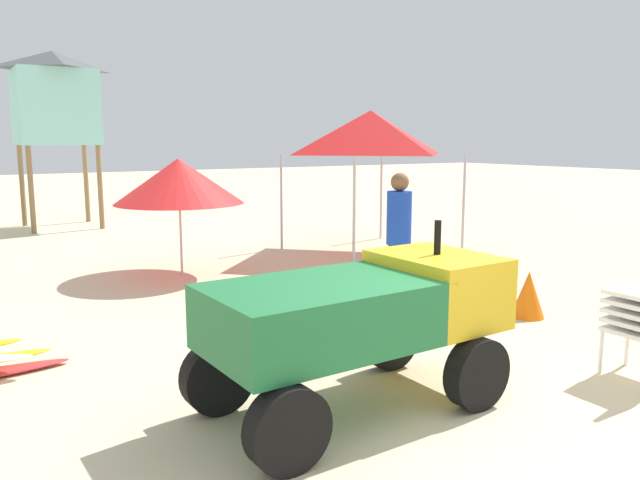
# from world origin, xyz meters

# --- Properties ---
(ground) EXTENTS (80.00, 80.00, 0.00)m
(ground) POSITION_xyz_m (0.00, 0.00, 0.00)
(ground) COLOR beige
(utility_cart) EXTENTS (2.58, 1.34, 1.50)m
(utility_cart) POSITION_xyz_m (-0.52, 0.67, 0.78)
(utility_cart) COLOR #1E6B38
(utility_cart) RESTS_ON ground
(lifeguard_near_center) EXTENTS (0.32, 0.32, 1.77)m
(lifeguard_near_center) POSITION_xyz_m (1.64, 2.85, 1.03)
(lifeguard_near_center) COLOR #194C19
(lifeguard_near_center) RESTS_ON ground
(popup_canopy) EXTENTS (2.57, 2.57, 2.74)m
(popup_canopy) POSITION_xyz_m (3.80, 6.38, 2.32)
(popup_canopy) COLOR #B2B2B7
(popup_canopy) RESTS_ON ground
(lifeguard_tower) EXTENTS (1.98, 1.98, 4.30)m
(lifeguard_tower) POSITION_xyz_m (-0.61, 13.35, 3.18)
(lifeguard_tower) COLOR olive
(lifeguard_tower) RESTS_ON ground
(beach_umbrella_left) EXTENTS (2.08, 2.08, 1.89)m
(beach_umbrella_left) POSITION_xyz_m (-0.00, 6.40, 1.53)
(beach_umbrella_left) COLOR beige
(beach_umbrella_left) RESTS_ON ground
(traffic_cone_near) EXTENTS (0.41, 0.41, 0.58)m
(traffic_cone_near) POSITION_xyz_m (2.77, 1.70, 0.29)
(traffic_cone_near) COLOR orange
(traffic_cone_near) RESTS_ON ground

